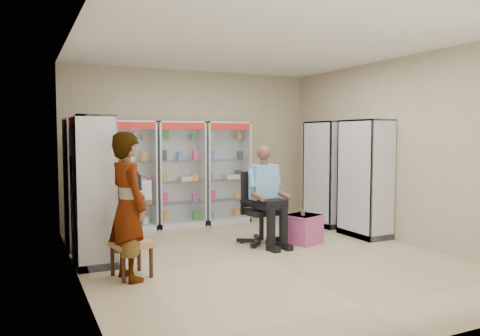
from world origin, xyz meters
name	(u,v)px	position (x,y,z in m)	size (l,w,h in m)	color
floor	(264,257)	(0.00, 0.00, 0.00)	(6.00, 6.00, 0.00)	tan
room_shell	(264,119)	(0.00, 0.00, 1.97)	(5.02, 6.02, 3.01)	tan
cabinet_back_left	(130,176)	(-1.30, 2.73, 1.00)	(0.90, 0.50, 2.00)	silver
cabinet_back_mid	(180,174)	(-0.35, 2.73, 1.00)	(0.90, 0.50, 2.00)	silver
cabinet_back_right	(226,172)	(0.60, 2.73, 1.00)	(0.90, 0.50, 2.00)	#9D9FA4
cabinet_right_far	(327,174)	(2.23, 1.60, 1.00)	(0.50, 0.90, 2.00)	silver
cabinet_right_near	(365,178)	(2.23, 0.50, 1.00)	(0.50, 0.90, 2.00)	#B6B9BE
cabinet_left_far	(83,183)	(-2.23, 1.80, 1.00)	(0.50, 0.90, 2.00)	#AAACB2
cabinet_left_near	(93,190)	(-2.23, 0.70, 1.00)	(0.50, 0.90, 2.00)	#9EA0A5
wooden_chair	(125,211)	(-1.55, 2.00, 0.47)	(0.42, 0.42, 0.94)	black
seated_customer	(125,200)	(-1.55, 1.95, 0.67)	(0.44, 0.60, 1.34)	black
office_chair	(261,208)	(0.36, 0.76, 0.58)	(0.63, 0.63, 1.16)	black
seated_shopkeeper	(263,198)	(0.36, 0.71, 0.74)	(0.48, 0.67, 1.47)	#789EEE
pink_trunk	(303,229)	(0.99, 0.51, 0.23)	(0.48, 0.46, 0.46)	#B24794
tea_glass	(303,212)	(0.95, 0.46, 0.51)	(0.07, 0.07, 0.09)	#5F2608
woven_stool_a	(297,229)	(0.98, 0.66, 0.21)	(0.42, 0.42, 0.42)	#A76D46
woven_stool_b	(132,259)	(-1.90, -0.11, 0.22)	(0.44, 0.44, 0.44)	olive
standing_man	(128,206)	(-1.95, -0.21, 0.89)	(0.65, 0.43, 1.78)	#969699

